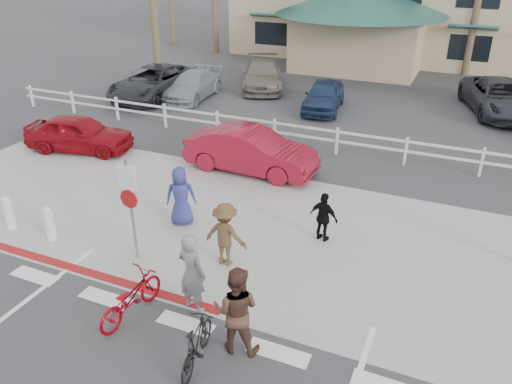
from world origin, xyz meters
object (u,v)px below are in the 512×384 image
at_px(bike_red, 130,297).
at_px(bike_black, 197,344).
at_px(sign_post, 131,205).
at_px(car_red_compact, 79,133).
at_px(car_white_sedan, 251,151).

distance_m(bike_red, bike_black, 1.96).
distance_m(sign_post, car_red_compact, 7.81).
bearing_deg(car_red_compact, bike_black, -141.38).
bearing_deg(sign_post, bike_black, -38.38).
bearing_deg(car_red_compact, sign_post, -141.78).
distance_m(car_white_sedan, car_red_compact, 6.50).
bearing_deg(car_red_compact, bike_red, -145.56).
xyz_separation_m(bike_red, bike_black, (1.87, -0.60, -0.00)).
bearing_deg(car_white_sedan, bike_black, -161.12).
distance_m(bike_black, car_red_compact, 11.63).
relative_size(sign_post, bike_black, 1.90).
height_order(sign_post, car_red_compact, sign_post).
distance_m(bike_red, car_white_sedan, 7.59).
height_order(car_white_sedan, car_red_compact, car_white_sedan).
xyz_separation_m(sign_post, car_red_compact, (-5.98, 4.95, -0.80)).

